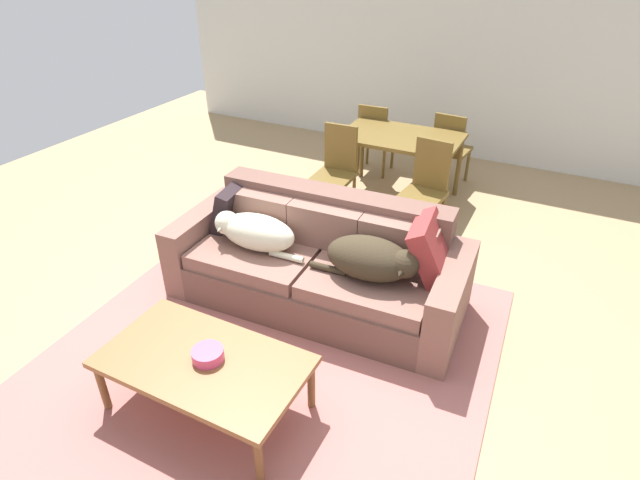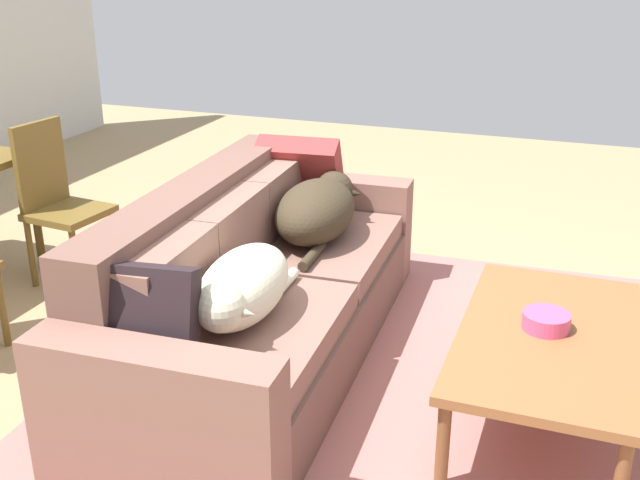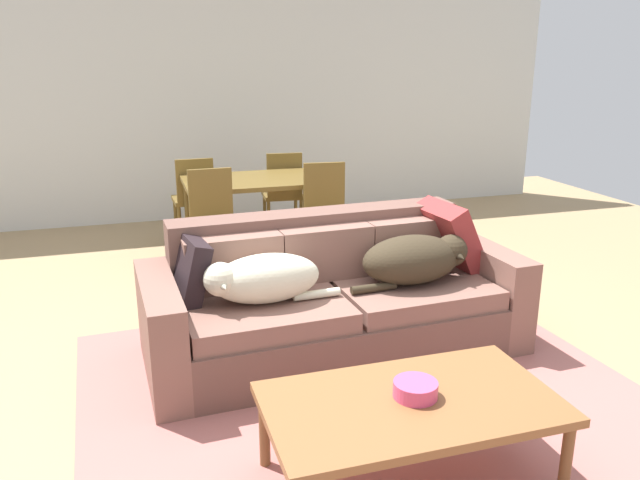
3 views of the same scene
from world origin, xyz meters
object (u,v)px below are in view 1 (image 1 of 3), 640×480
couch (319,264)px  dog_on_right_cushion (373,259)px  coffee_table (204,364)px  dining_chair_far_right (450,146)px  throw_pillow_by_left_arm (228,208)px  dining_chair_near_right (426,185)px  bowl_on_coffee_table (208,355)px  dining_table (400,142)px  throw_pillow_by_right_arm (432,249)px  dog_on_left_cushion (254,231)px  dining_chair_far_left (375,135)px  dining_chair_near_left (337,167)px

couch → dog_on_right_cushion: 0.60m
coffee_table → dining_chair_far_right: 4.07m
throw_pillow_by_left_arm → dining_chair_near_right: 1.95m
coffee_table → bowl_on_coffee_table: 0.08m
dog_on_right_cushion → throw_pillow_by_left_arm: bearing=170.8°
couch → dining_table: size_ratio=1.86×
throw_pillow_by_right_arm → dining_chair_near_right: size_ratio=0.49×
dog_on_left_cushion → dog_on_right_cushion: 1.00m
throw_pillow_by_right_arm → dining_chair_far_left: (-1.45, 2.52, -0.16)m
throw_pillow_by_right_arm → dog_on_left_cushion: bearing=-168.3°
throw_pillow_by_left_arm → dining_chair_near_left: dining_chair_near_left is taller
dog_on_right_cushion → throw_pillow_by_right_arm: 0.44m
dining_table → dining_chair_far_left: (-0.50, 0.53, -0.17)m
dining_chair_near_left → dining_chair_far_left: (-0.03, 1.16, -0.02)m
bowl_on_coffee_table → couch: bearing=87.1°
dog_on_left_cushion → throw_pillow_by_left_arm: size_ratio=2.11×
couch → dining_chair_far_left: dining_chair_far_left is taller
throw_pillow_by_right_arm → dining_chair_near_right: (-0.44, 1.36, -0.15)m
bowl_on_coffee_table → dining_chair_far_left: (-0.50, 3.97, 0.04)m
couch → dog_on_left_cushion: 0.59m
dining_table → dog_on_left_cushion: bearing=-100.5°
dining_chair_near_left → coffee_table: bearing=-82.8°
dining_table → couch: bearing=-88.0°
dining_chair_far_left → dining_chair_near_right: bearing=128.7°
throw_pillow_by_left_arm → coffee_table: throw_pillow_by_left_arm is taller
throw_pillow_by_right_arm → dining_chair_near_left: dining_chair_near_left is taller
throw_pillow_by_left_arm → throw_pillow_by_right_arm: size_ratio=0.82×
throw_pillow_by_left_arm → dog_on_left_cushion: bearing=-27.2°
couch → dog_on_right_cushion: couch is taller
dog_on_right_cushion → throw_pillow_by_right_arm: (0.37, 0.24, 0.05)m
throw_pillow_by_left_arm → dining_chair_far_right: dining_chair_far_right is taller
throw_pillow_by_left_arm → bowl_on_coffee_table: 1.60m
bowl_on_coffee_table → dining_chair_near_right: 2.85m
dining_table → dining_chair_near_left: 0.80m
dog_on_right_cushion → dining_chair_near_left: size_ratio=0.85×
dog_on_right_cushion → dining_chair_near_right: 1.60m
throw_pillow_by_left_arm → dining_chair_far_left: size_ratio=0.43×
dining_chair_near_right → coffee_table: bearing=-94.5°
bowl_on_coffee_table → throw_pillow_by_left_arm: bearing=120.6°
dog_on_left_cushion → dining_chair_near_right: dining_chair_near_right is taller
dog_on_right_cushion → dining_chair_far_left: (-1.08, 2.75, -0.11)m
dog_on_right_cushion → dining_table: size_ratio=0.63×
dining_chair_near_left → dining_chair_far_left: dining_chair_near_left is taller
bowl_on_coffee_table → dining_chair_near_right: dining_chair_near_right is taller
dining_chair_far_left → dining_chair_far_right: (0.92, 0.06, -0.01)m
throw_pillow_by_left_arm → throw_pillow_by_right_arm: 1.75m
throw_pillow_by_right_arm → bowl_on_coffee_table: 1.74m
couch → throw_pillow_by_left_arm: couch is taller
dog_on_left_cushion → dining_chair_near_right: bearing=58.0°
coffee_table → dining_chair_far_left: size_ratio=1.43×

